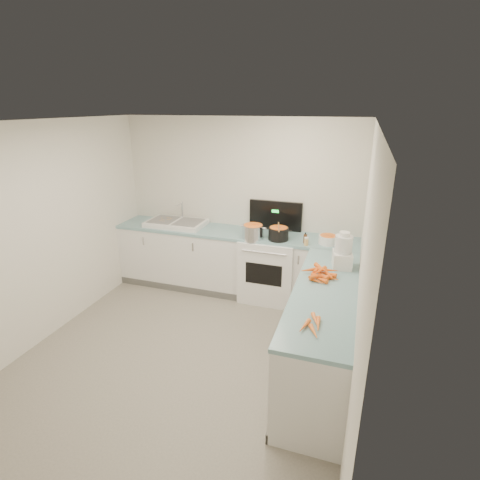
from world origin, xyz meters
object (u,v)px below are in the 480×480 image
(black_pot, at_px, (278,234))
(mixing_bowl, at_px, (328,240))
(food_processor, at_px, (343,252))
(steel_pot, at_px, (253,232))
(spice_jar, at_px, (306,242))
(extract_bottle, at_px, (305,239))
(sink, at_px, (176,223))
(stove, at_px, (269,266))

(black_pot, distance_m, mixing_bowl, 0.65)
(black_pot, relative_size, food_processor, 0.65)
(steel_pot, distance_m, food_processor, 1.35)
(mixing_bowl, relative_size, spice_jar, 2.67)
(extract_bottle, height_order, food_processor, food_processor)
(mixing_bowl, xyz_separation_m, spice_jar, (-0.26, -0.15, -0.01))
(black_pot, distance_m, extract_bottle, 0.36)
(sink, distance_m, food_processor, 2.59)
(sink, xyz_separation_m, black_pot, (1.59, -0.14, 0.04))
(mixing_bowl, xyz_separation_m, food_processor, (0.22, -0.71, 0.12))
(sink, distance_m, extract_bottle, 1.96)
(extract_bottle, xyz_separation_m, spice_jar, (0.03, -0.09, -0.01))
(extract_bottle, bearing_deg, spice_jar, -71.87)
(food_processor, bearing_deg, stove, 141.89)
(sink, distance_m, black_pot, 1.60)
(extract_bottle, bearing_deg, mixing_bowl, 12.26)
(steel_pot, xyz_separation_m, black_pot, (0.34, 0.05, -0.01))
(stove, bearing_deg, steel_pot, -138.34)
(mixing_bowl, bearing_deg, steel_pot, -174.15)
(sink, height_order, spice_jar, sink)
(mixing_bowl, height_order, extract_bottle, extract_bottle)
(sink, bearing_deg, food_processor, -18.14)
(black_pot, relative_size, extract_bottle, 2.27)
(spice_jar, bearing_deg, sink, 173.07)
(sink, relative_size, extract_bottle, 7.28)
(steel_pot, height_order, extract_bottle, steel_pot)
(mixing_bowl, bearing_deg, spice_jar, -150.15)
(sink, height_order, mixing_bowl, sink)
(sink, xyz_separation_m, mixing_bowl, (2.24, -0.09, 0.02))
(stove, distance_m, steel_pot, 0.61)
(sink, bearing_deg, extract_bottle, -4.53)
(black_pot, bearing_deg, spice_jar, -13.94)
(stove, bearing_deg, spice_jar, -23.04)
(stove, xyz_separation_m, food_processor, (1.01, -0.79, 0.64))
(sink, bearing_deg, stove, -0.62)
(black_pot, xyz_separation_m, food_processor, (0.86, -0.66, 0.10))
(food_processor, bearing_deg, extract_bottle, 127.87)
(stove, distance_m, black_pot, 0.57)
(steel_pot, relative_size, black_pot, 1.06)
(black_pot, xyz_separation_m, spice_jar, (0.39, -0.10, -0.03))
(black_pot, height_order, spice_jar, black_pot)
(stove, bearing_deg, sink, 179.38)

